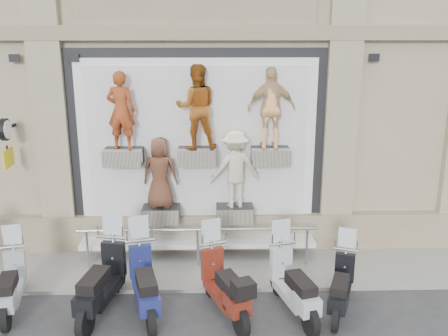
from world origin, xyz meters
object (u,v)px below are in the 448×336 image
at_px(scooter_g, 294,274).
at_px(scooter_e, 144,272).
at_px(clock_sign_bracket, 6,137).
at_px(scooter_h, 342,276).
at_px(guard_rail, 198,249).
at_px(scooter_d, 101,270).
at_px(scooter_f, 224,274).
at_px(scooter_c, 9,274).

bearing_deg(scooter_g, scooter_e, 162.56).
relative_size(clock_sign_bracket, scooter_h, 0.59).
height_order(guard_rail, scooter_e, scooter_e).
bearing_deg(scooter_d, scooter_g, 8.26).
xyz_separation_m(scooter_e, scooter_h, (3.50, -0.07, -0.11)).
relative_size(guard_rail, scooter_f, 2.61).
xyz_separation_m(scooter_d, scooter_f, (2.18, -0.13, -0.05)).
height_order(guard_rail, scooter_f, scooter_f).
relative_size(scooter_c, scooter_e, 0.89).
height_order(scooter_g, scooter_h, scooter_g).
relative_size(scooter_c, scooter_h, 1.03).
bearing_deg(scooter_c, scooter_h, -13.06).
distance_m(scooter_d, scooter_e, 0.77).
distance_m(clock_sign_bracket, scooter_c, 2.94).
distance_m(guard_rail, scooter_c, 3.65).
height_order(scooter_d, scooter_h, scooter_d).
distance_m(scooter_c, scooter_f, 3.83).
distance_m(scooter_e, scooter_f, 1.42).
relative_size(scooter_e, scooter_f, 1.02).
bearing_deg(scooter_h, clock_sign_bracket, -177.69).
height_order(clock_sign_bracket, scooter_g, clock_sign_bracket).
height_order(guard_rail, scooter_c, scooter_c).
xyz_separation_m(scooter_c, scooter_d, (1.64, -0.10, 0.12)).
height_order(scooter_d, scooter_f, scooter_d).
relative_size(guard_rail, scooter_d, 2.45).
relative_size(scooter_d, scooter_f, 1.06).
bearing_deg(scooter_f, guard_rail, 85.30).
bearing_deg(clock_sign_bracket, scooter_f, -26.62).
relative_size(guard_rail, scooter_e, 2.56).
bearing_deg(scooter_d, guard_rail, 54.57).
distance_m(guard_rail, scooter_f, 1.84).
distance_m(scooter_c, scooter_h, 5.91).
distance_m(scooter_c, scooter_e, 2.41).
distance_m(clock_sign_bracket, scooter_h, 7.17).
xyz_separation_m(guard_rail, scooter_g, (1.73, -1.75, 0.31)).
bearing_deg(clock_sign_bracket, scooter_g, -21.47).
relative_size(scooter_g, scooter_h, 1.12).
bearing_deg(scooter_h, scooter_c, -161.05).
bearing_deg(scooter_d, scooter_f, 7.18).
xyz_separation_m(clock_sign_bracket, scooter_h, (6.50, -2.18, -2.11)).
bearing_deg(scooter_c, guard_rail, 13.43).
bearing_deg(scooter_c, scooter_g, -13.80).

